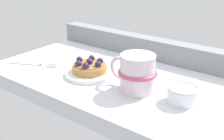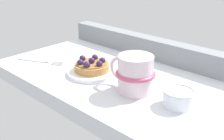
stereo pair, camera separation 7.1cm
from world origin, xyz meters
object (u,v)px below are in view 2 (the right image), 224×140
object	(u,v)px
coffee_mug	(135,74)
sugar_bowl	(178,97)
dessert_fork	(41,61)
dessert_plate	(92,72)
raspberry_tart	(92,66)

from	to	relation	value
coffee_mug	sugar_bowl	xyz separation A→B (cm)	(11.47, 1.10, -2.57)
coffee_mug	sugar_bowl	size ratio (longest dim) A/B	1.82
dessert_fork	sugar_bowl	distance (cm)	45.40
dessert_plate	sugar_bowl	bearing A→B (deg)	2.15
raspberry_tart	coffee_mug	xyz separation A→B (cm)	(15.19, -0.06, 2.13)
coffee_mug	sugar_bowl	bearing A→B (deg)	5.50
dessert_plate	coffee_mug	distance (cm)	15.72
dessert_plate	raspberry_tart	distance (cm)	1.98
raspberry_tart	dessert_fork	size ratio (longest dim) A/B	0.65
raspberry_tart	dessert_fork	distance (cm)	19.04
dessert_plate	dessert_fork	bearing A→B (deg)	-165.97
sugar_bowl	dessert_fork	bearing A→B (deg)	-172.92
sugar_bowl	dessert_plate	bearing A→B (deg)	-177.85
dessert_plate	coffee_mug	xyz separation A→B (cm)	(15.17, -0.10, 4.11)
raspberry_tart	dessert_fork	xyz separation A→B (cm)	(-18.36, -4.55, -2.19)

